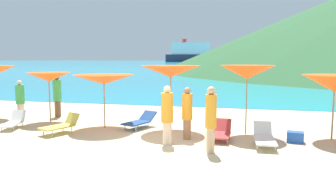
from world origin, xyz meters
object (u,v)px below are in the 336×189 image
Objects in this scene: umbrella_4 at (247,72)px; beachgoer_2 at (187,112)px; umbrella_2 at (104,80)px; umbrella_3 at (171,72)px; beachgoer_3 at (211,117)px; beachgoer_4 at (57,95)px; umbrella_5 at (335,84)px; lounge_chair_3 at (220,132)px; lounge_chair_4 at (61,125)px; cruise_ship at (191,53)px; umbrella_1 at (49,77)px; cooler_box at (295,137)px; beachgoer_1 at (20,99)px; lounge_chair_0 at (264,137)px; beachgoer_0 at (167,114)px; lounge_chair_2 at (140,121)px; lounge_chair_1 at (13,122)px.

beachgoer_2 is (-1.88, -1.15, -1.27)m from umbrella_4.
umbrella_3 is at bearing 3.87° from umbrella_2.
beachgoer_4 reaches higher than beachgoer_3.
beachgoer_4 is (-11.02, 1.68, -0.82)m from umbrella_5.
umbrella_2 is 4.79m from lounge_chair_3.
cruise_ship reaches higher than lounge_chair_4.
cooler_box is (9.49, -1.24, -1.70)m from umbrella_1.
beachgoer_3 is (-0.17, -1.58, 0.76)m from lounge_chair_3.
lounge_chair_3 is at bearing -85.99° from beachgoer_1.
lounge_chair_0 is at bearing -90.92° from cruise_ship.
cooler_box is (1.52, -0.77, -2.00)m from umbrella_4.
lounge_chair_4 is (1.61, -1.80, -1.57)m from umbrella_1.
beachgoer_4 is at bearing 169.52° from umbrella_4.
umbrella_1 is 8.85m from lounge_chair_0.
umbrella_1 is 1.47× the size of lounge_chair_3.
umbrella_3 is at bearing -128.29° from beachgoer_0.
lounge_chair_3 is 0.82× the size of beachgoer_2.
umbrella_1 is 2.03m from beachgoer_1.
umbrella_1 is 4.38m from lounge_chair_2.
umbrella_1 is at bearing 175.53° from umbrella_3.
lounge_chair_1 is at bearing -175.96° from umbrella_5.
cooler_box is at bearing 59.56° from beachgoer_3.
umbrella_4 reaches higher than beachgoer_0.
beachgoer_2 is at bearing -164.42° from cooler_box.
umbrella_1 reaches higher than lounge_chair_4.
beachgoer_0 reaches higher than lounge_chair_4.
cooler_box is at bearing -152.76° from umbrella_5.
umbrella_4 is at bearing 162.30° from cooler_box.
beachgoer_2 is at bearing -9.85° from lounge_chair_2.
beachgoer_1 is at bearing -68.69° from beachgoer_0.
cruise_ship reaches higher than lounge_chair_0.
lounge_chair_2 is at bearing 27.18° from beachgoer_2.
beachgoer_0 is (2.88, -1.82, -0.89)m from umbrella_2.
beachgoer_2 is at bearing -166.57° from lounge_chair_3.
umbrella_2 is 258.80m from cruise_ship.
umbrella_3 reaches higher than lounge_chair_2.
umbrella_3 is at bearing 154.77° from lounge_chair_0.
lounge_chair_1 is at bearing -173.73° from umbrella_4.
beachgoer_3 reaches higher than lounge_chair_2.
beachgoer_0 is 1.06× the size of beachgoer_2.
lounge_chair_0 is (3.24, -1.40, -1.91)m from umbrella_3.
umbrella_4 is 1.26× the size of beachgoer_4.
lounge_chair_2 is at bearing -91.84° from cruise_ship.
cooler_box is at bearing -11.04° from umbrella_3.
umbrella_5 is 3.96m from lounge_chair_3.
umbrella_2 reaches higher than beachgoer_3.
lounge_chair_2 is at bearing 177.94° from umbrella_5.
umbrella_2 is 3.56m from beachgoer_4.
lounge_chair_4 reaches higher than lounge_chair_3.
umbrella_5 is at bearing 151.56° from beachgoer_0.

